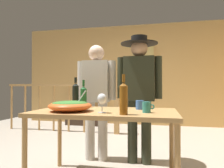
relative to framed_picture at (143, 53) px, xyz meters
name	(u,v)px	position (x,y,z in m)	size (l,w,h in m)	color
ground_plane	(100,157)	(-0.42, -2.66, -1.87)	(7.39, 7.39, 0.00)	#9E9384
back_wall	(127,75)	(-0.42, 0.06, -0.56)	(5.69, 0.10, 2.64)	tan
framed_picture	(143,53)	(0.00, 0.00, 0.00)	(0.56, 0.03, 0.62)	tan
stair_railing	(78,102)	(-1.35, -1.18, -1.22)	(2.63, 0.10, 1.11)	#B2844C
tv_console	(84,117)	(-1.52, -0.29, -1.67)	(0.90, 0.40, 0.40)	#38281E
flat_screen_tv	(84,99)	(-1.52, -0.32, -1.21)	(0.56, 0.12, 0.43)	black
serving_table	(105,117)	(-0.16, -3.43, -1.19)	(1.44, 0.79, 0.75)	#B2844C
salad_bowl	(70,105)	(-0.48, -3.57, -1.06)	(0.43, 0.43, 0.22)	#DB5B23
wine_glass	(102,99)	(-0.14, -3.63, -1.00)	(0.09, 0.09, 0.18)	silver
wine_bottle_amber	(124,98)	(0.08, -3.71, -0.97)	(0.07, 0.07, 0.36)	brown
wine_bottle_dark	(76,94)	(-0.61, -3.11, -0.97)	(0.08, 0.08, 0.36)	black
wine_bottle_green	(84,96)	(-0.50, -3.14, -0.99)	(0.08, 0.08, 0.33)	#1E5628
mug_teal	(147,107)	(0.27, -3.52, -1.07)	(0.11, 0.08, 0.10)	teal
mug_blue	(140,105)	(0.19, -3.25, -1.07)	(0.12, 0.09, 0.10)	#3866B2
person_standing_left	(96,93)	(-0.45, -2.76, -0.96)	(0.54, 0.23, 1.57)	beige
person_standing_right	(139,87)	(0.14, -2.76, -0.88)	(0.59, 0.49, 1.66)	#2D3323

